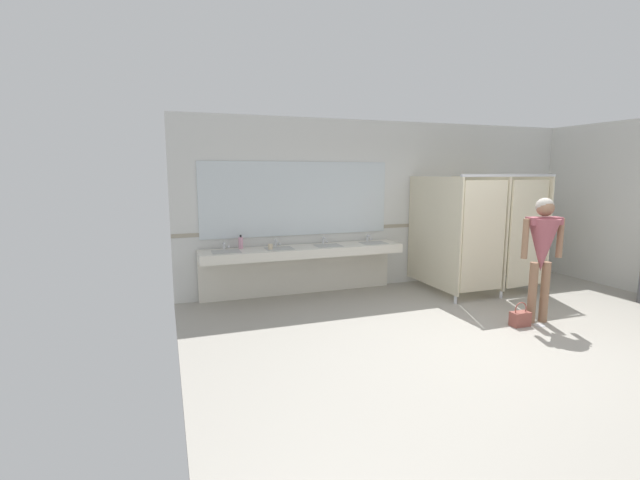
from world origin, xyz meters
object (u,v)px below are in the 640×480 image
soap_dispenser (241,243)px  paper_cup (270,247)px  handbag (520,318)px  person_standing (542,244)px

soap_dispenser → paper_cup: soap_dispenser is taller
handbag → paper_cup: 3.64m
person_standing → handbag: 1.01m
person_standing → paper_cup: 3.80m
person_standing → soap_dispenser: (-3.56, 2.35, -0.14)m
handbag → person_standing: bearing=8.3°
person_standing → handbag: person_standing is taller
soap_dispenser → person_standing: bearing=-33.4°
handbag → soap_dispenser: bearing=143.4°
person_standing → paper_cup: (-3.15, 2.12, -0.19)m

